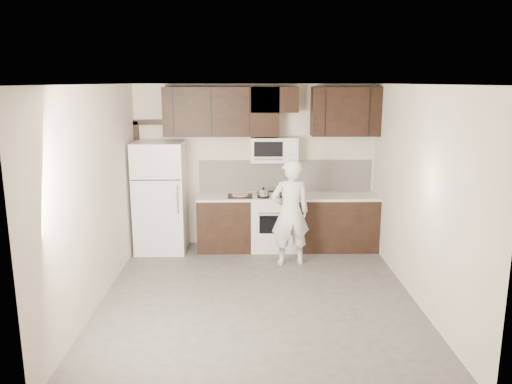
{
  "coord_description": "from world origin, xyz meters",
  "views": [
    {
      "loc": [
        -0.12,
        -6.02,
        2.73
      ],
      "look_at": [
        -0.01,
        0.9,
        1.2
      ],
      "focal_mm": 35.0,
      "sensor_mm": 36.0,
      "label": 1
    }
  ],
  "objects_px": {
    "stove": "(274,222)",
    "microwave": "(274,149)",
    "refrigerator": "(161,197)",
    "person": "(290,212)"
  },
  "relations": [
    {
      "from": "microwave",
      "to": "refrigerator",
      "type": "xyz_separation_m",
      "value": [
        -1.85,
        -0.17,
        -0.75
      ]
    },
    {
      "from": "refrigerator",
      "to": "person",
      "type": "bearing_deg",
      "value": -18.19
    },
    {
      "from": "refrigerator",
      "to": "person",
      "type": "relative_size",
      "value": 1.11
    },
    {
      "from": "stove",
      "to": "microwave",
      "type": "distance_m",
      "value": 1.2
    },
    {
      "from": "stove",
      "to": "microwave",
      "type": "height_order",
      "value": "microwave"
    },
    {
      "from": "stove",
      "to": "refrigerator",
      "type": "distance_m",
      "value": 1.9
    },
    {
      "from": "stove",
      "to": "person",
      "type": "height_order",
      "value": "person"
    },
    {
      "from": "microwave",
      "to": "person",
      "type": "xyz_separation_m",
      "value": [
        0.21,
        -0.84,
        -0.84
      ]
    },
    {
      "from": "person",
      "to": "refrigerator",
      "type": "bearing_deg",
      "value": -27.56
    },
    {
      "from": "stove",
      "to": "refrigerator",
      "type": "relative_size",
      "value": 0.52
    }
  ]
}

